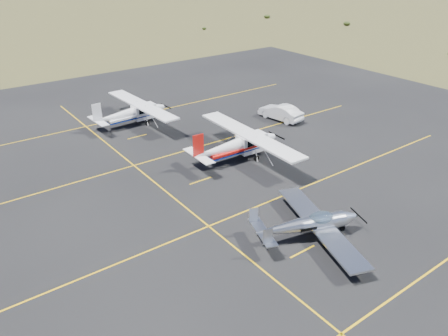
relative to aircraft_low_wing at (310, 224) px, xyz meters
name	(u,v)px	position (x,y,z in m)	size (l,w,h in m)	color
ground	(297,210)	(1.61, 2.69, -0.98)	(1600.00, 1600.00, 0.00)	#383D1C
apron	(235,173)	(1.61, 9.69, -0.98)	(72.00, 72.00, 0.02)	black
aircraft_low_wing	(310,224)	(0.00, 0.00, 0.00)	(6.92, 9.35, 2.05)	silver
aircraft_cessna	(238,144)	(3.30, 11.55, 0.43)	(7.49, 12.52, 3.17)	white
aircraft_plain	(132,112)	(-0.31, 24.38, 0.34)	(7.05, 11.77, 2.98)	white
sedan	(281,112)	(12.90, 16.54, -0.17)	(1.70, 4.88, 1.61)	white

